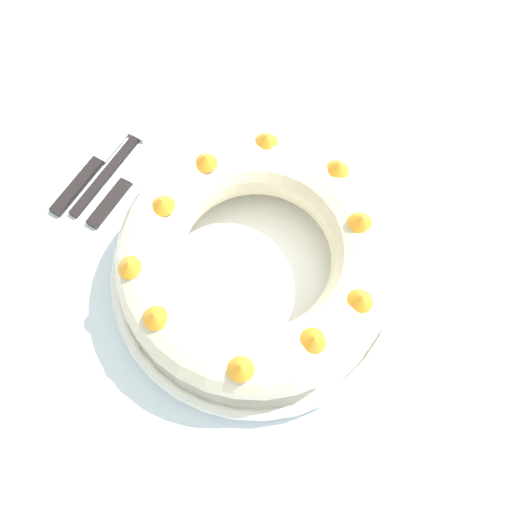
% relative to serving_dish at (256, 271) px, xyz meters
% --- Properties ---
extents(ground_plane, '(8.00, 8.00, 0.00)m').
position_rel_serving_dish_xyz_m(ground_plane, '(0.02, -0.01, -0.79)').
color(ground_plane, '#4C4742').
extents(dining_table, '(1.36, 1.26, 0.78)m').
position_rel_serving_dish_xyz_m(dining_table, '(0.02, -0.01, -0.10)').
color(dining_table, silver).
rests_on(dining_table, ground_plane).
extents(serving_dish, '(0.35, 0.35, 0.03)m').
position_rel_serving_dish_xyz_m(serving_dish, '(0.00, 0.00, 0.00)').
color(serving_dish, white).
rests_on(serving_dish, dining_table).
extents(bundt_cake, '(0.31, 0.31, 0.08)m').
position_rel_serving_dish_xyz_m(bundt_cake, '(-0.00, -0.00, 0.05)').
color(bundt_cake, beige).
rests_on(bundt_cake, serving_dish).
extents(fork, '(0.02, 0.19, 0.01)m').
position_rel_serving_dish_xyz_m(fork, '(-0.24, 0.06, -0.01)').
color(fork, black).
rests_on(fork, dining_table).
extents(serving_knife, '(0.02, 0.21, 0.01)m').
position_rel_serving_dish_xyz_m(serving_knife, '(-0.27, 0.03, -0.01)').
color(serving_knife, black).
rests_on(serving_knife, dining_table).
extents(cake_knife, '(0.02, 0.17, 0.01)m').
position_rel_serving_dish_xyz_m(cake_knife, '(-0.21, 0.02, -0.01)').
color(cake_knife, black).
rests_on(cake_knife, dining_table).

